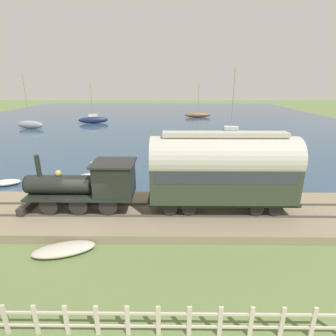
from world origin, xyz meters
The scene contains 15 objects.
ground_plane centered at (0.00, 0.00, 0.00)m, with size 200.00×200.00×0.00m, color #607542.
harbor_water centered at (43.14, 0.00, 0.00)m, with size 80.00×80.00×0.01m.
rail_embankment centered at (0.16, 0.00, 0.23)m, with size 5.37×56.00×0.58m.
steam_locomotive centered at (0.16, -0.19, 2.18)m, with size 2.10×6.53×3.21m.
passenger_coach centered at (0.16, -7.51, 3.03)m, with size 2.41×8.23×4.50m.
sailboat_green centered at (22.73, -13.02, 0.69)m, with size 2.38×6.54×9.17m.
sailboat_gray centered at (30.14, 18.85, 0.74)m, with size 1.97×4.78×8.77m.
sailboat_navy centered at (36.34, 10.01, 0.69)m, with size 2.23×5.61×7.35m.
sailboat_brown centered at (44.89, -10.68, 0.60)m, with size 1.82×5.90×7.35m.
rowboat_off_pier centered at (10.80, 1.62, 0.20)m, with size 1.69×3.10×0.39m.
rowboat_near_shore centered at (5.05, 7.98, 0.23)m, with size 1.57×2.30×0.44m.
rowboat_far_out centered at (9.34, -4.09, 0.26)m, with size 1.71×2.81×0.51m.
rowboat_mid_harbor centered at (6.34, 2.06, 0.24)m, with size 2.06×2.62×0.47m.
beached_dinghy centered at (-3.24, 0.26, 0.22)m, with size 1.88×3.00×0.44m.
picket_fence centered at (-7.31, 0.00, 0.58)m, with size 0.06×20.14×1.14m.
Camera 1 is at (-13.49, -4.64, 7.60)m, focal length 28.00 mm.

